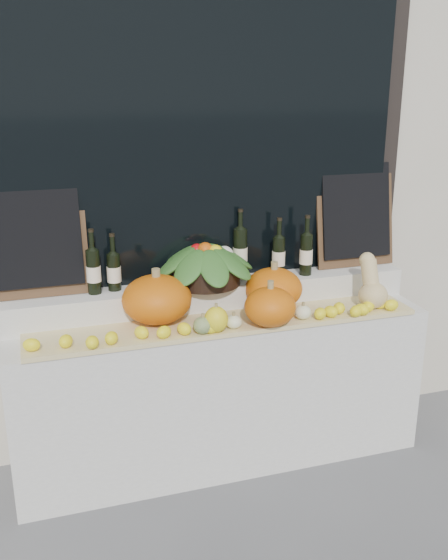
% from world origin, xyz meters
% --- Properties ---
extents(storefront_facade, '(7.00, 0.94, 4.50)m').
position_xyz_m(storefront_facade, '(0.00, 2.25, 2.25)').
color(storefront_facade, beige).
rests_on(storefront_facade, ground).
extents(display_sill, '(2.30, 0.55, 0.88)m').
position_xyz_m(display_sill, '(0.00, 1.52, 0.44)').
color(display_sill, silver).
rests_on(display_sill, ground).
extents(rear_tier, '(2.30, 0.25, 0.16)m').
position_xyz_m(rear_tier, '(0.00, 1.68, 0.96)').
color(rear_tier, silver).
rests_on(rear_tier, display_sill).
extents(straw_bedding, '(2.10, 0.32, 0.02)m').
position_xyz_m(straw_bedding, '(0.00, 1.40, 0.89)').
color(straw_bedding, tan).
rests_on(straw_bedding, display_sill).
extents(pumpkin_left, '(0.42, 0.42, 0.25)m').
position_xyz_m(pumpkin_left, '(-0.35, 1.50, 1.03)').
color(pumpkin_left, '#D8650B').
rests_on(pumpkin_left, straw_bedding).
extents(pumpkin_right, '(0.36, 0.36, 0.23)m').
position_xyz_m(pumpkin_right, '(0.31, 1.52, 1.02)').
color(pumpkin_right, '#D8650B').
rests_on(pumpkin_right, straw_bedding).
extents(pumpkin_center, '(0.30, 0.30, 0.20)m').
position_xyz_m(pumpkin_center, '(0.20, 1.28, 1.01)').
color(pumpkin_center, '#D8650B').
rests_on(pumpkin_center, straw_bedding).
extents(butternut_squash, '(0.16, 0.22, 0.30)m').
position_xyz_m(butternut_squash, '(0.84, 1.37, 1.02)').
color(butternut_squash, '#DCBE81').
rests_on(butternut_squash, straw_bedding).
extents(decorative_gourds, '(0.66, 0.13, 0.16)m').
position_xyz_m(decorative_gourds, '(0.04, 1.29, 0.96)').
color(decorative_gourds, '#2E5B1B').
rests_on(decorative_gourds, straw_bedding).
extents(lemon_heap, '(2.20, 0.16, 0.06)m').
position_xyz_m(lemon_heap, '(0.00, 1.29, 0.94)').
color(lemon_heap, yellow).
rests_on(lemon_heap, straw_bedding).
extents(produce_bowl, '(0.60, 0.60, 0.25)m').
position_xyz_m(produce_bowl, '(-0.04, 1.66, 1.16)').
color(produce_bowl, black).
rests_on(produce_bowl, rear_tier).
extents(wine_bottle_far_left, '(0.08, 0.08, 0.35)m').
position_xyz_m(wine_bottle_far_left, '(-0.65, 1.68, 1.16)').
color(wine_bottle_far_left, black).
rests_on(wine_bottle_far_left, rear_tier).
extents(wine_bottle_near_left, '(0.08, 0.08, 0.31)m').
position_xyz_m(wine_bottle_near_left, '(-0.54, 1.70, 1.15)').
color(wine_bottle_near_left, black).
rests_on(wine_bottle_near_left, rear_tier).
extents(wine_bottle_tall, '(0.08, 0.08, 0.39)m').
position_xyz_m(wine_bottle_tall, '(0.18, 1.72, 1.18)').
color(wine_bottle_tall, black).
rests_on(wine_bottle_tall, rear_tier).
extents(wine_bottle_near_right, '(0.08, 0.08, 0.34)m').
position_xyz_m(wine_bottle_near_right, '(0.40, 1.67, 1.16)').
color(wine_bottle_near_right, black).
rests_on(wine_bottle_near_right, rear_tier).
extents(wine_bottle_far_right, '(0.08, 0.08, 0.35)m').
position_xyz_m(wine_bottle_far_right, '(0.56, 1.64, 1.16)').
color(wine_bottle_far_right, black).
rests_on(wine_bottle_far_right, rear_tier).
extents(chalkboard_left, '(0.50, 0.14, 0.61)m').
position_xyz_m(chalkboard_left, '(-0.92, 1.74, 1.36)').
color(chalkboard_left, '#4C331E').
rests_on(chalkboard_left, rear_tier).
extents(chalkboard_right, '(0.50, 0.14, 0.61)m').
position_xyz_m(chalkboard_right, '(0.92, 1.74, 1.36)').
color(chalkboard_right, '#4C331E').
rests_on(chalkboard_right, rear_tier).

